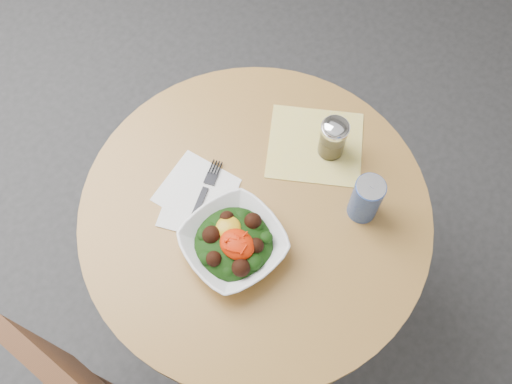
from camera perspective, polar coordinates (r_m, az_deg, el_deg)
ground at (r=2.16m, az=-0.06°, el=-9.79°), size 6.00×6.00×0.00m
table at (r=1.63m, az=-0.07°, el=-4.62°), size 0.90×0.90×0.75m
cloth_napkin at (r=1.54m, az=5.94°, el=4.69°), size 0.33×0.32×0.00m
paper_napkins at (r=1.47m, az=-5.89°, el=-0.49°), size 0.24×0.23×0.00m
salad_bowl at (r=1.38m, az=-2.26°, el=-5.11°), size 0.29×0.29×0.09m
fork at (r=1.46m, az=-5.30°, el=-0.31°), size 0.09×0.22×0.00m
spice_shaker at (r=1.48m, az=7.71°, el=5.36°), size 0.07×0.07×0.13m
beverage_can at (r=1.41m, az=10.95°, el=-0.68°), size 0.07×0.07×0.14m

